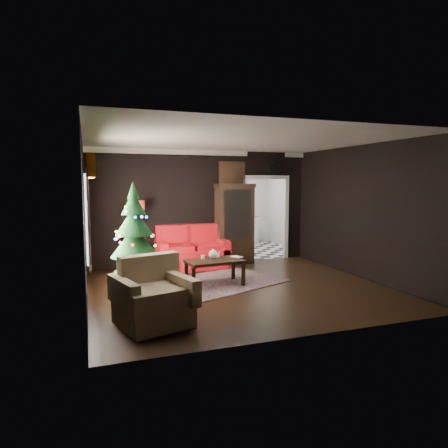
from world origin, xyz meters
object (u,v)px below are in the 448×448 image
object	(u,v)px
floor_lamp	(140,236)
kitchen_table	(238,239)
curio_cabinet	(234,226)
teapot	(213,254)
loveseat	(192,247)
armchair	(153,293)
wall_clock	(275,168)
christmas_tree	(134,239)
coffee_table	(214,272)

from	to	relation	value
floor_lamp	kitchen_table	size ratio (longest dim) A/B	2.10
floor_lamp	kitchen_table	xyz separation A→B (m)	(3.01, 1.66, -0.45)
curio_cabinet	teapot	bearing A→B (deg)	-122.41
loveseat	armchair	distance (m)	3.76
floor_lamp	wall_clock	distance (m)	3.90
teapot	wall_clock	distance (m)	3.50
loveseat	christmas_tree	bearing A→B (deg)	-127.24
kitchen_table	floor_lamp	bearing A→B (deg)	-151.17
floor_lamp	christmas_tree	size ratio (longest dim) A/B	0.85
curio_cabinet	wall_clock	size ratio (longest dim) A/B	5.94
coffee_table	kitchen_table	size ratio (longest dim) A/B	1.45
coffee_table	teapot	bearing A→B (deg)	85.90
armchair	teapot	size ratio (longest dim) A/B	4.76
floor_lamp	curio_cabinet	bearing A→B (deg)	5.50
teapot	kitchen_table	distance (m)	3.65
loveseat	armchair	xyz separation A→B (m)	(-1.47, -3.46, -0.04)
curio_cabinet	coffee_table	size ratio (longest dim) A/B	1.75
armchair	wall_clock	size ratio (longest dim) A/B	3.07
armchair	loveseat	bearing A→B (deg)	51.13
loveseat	kitchen_table	world-z (taller)	loveseat
loveseat	curio_cabinet	distance (m)	1.25
christmas_tree	kitchen_table	distance (m)	5.03
kitchen_table	coffee_table	bearing A→B (deg)	-118.28
teapot	wall_clock	size ratio (longest dim) A/B	0.65
teapot	loveseat	bearing A→B (deg)	91.32
floor_lamp	wall_clock	xyz separation A→B (m)	(3.56, 0.41, 1.55)
floor_lamp	armchair	bearing A→B (deg)	-94.26
teapot	christmas_tree	bearing A→B (deg)	-162.31
loveseat	curio_cabinet	size ratio (longest dim) A/B	0.89
kitchen_table	teapot	bearing A→B (deg)	-118.98
loveseat	armchair	bearing A→B (deg)	-112.98
floor_lamp	teapot	bearing A→B (deg)	-50.81
coffee_table	wall_clock	bearing A→B (deg)	41.36
christmas_tree	kitchen_table	bearing A→B (deg)	47.76
armchair	floor_lamp	bearing A→B (deg)	69.85
floor_lamp	kitchen_table	world-z (taller)	floor_lamp
curio_cabinet	floor_lamp	size ratio (longest dim) A/B	1.21
christmas_tree	wall_clock	xyz separation A→B (m)	(3.90, 2.44, 1.33)
armchair	coffee_table	xyz separation A→B (m)	(1.49, 1.81, -0.20)
curio_cabinet	christmas_tree	world-z (taller)	christmas_tree
loveseat	armchair	size ratio (longest dim) A/B	1.73
floor_lamp	wall_clock	world-z (taller)	wall_clock
christmas_tree	wall_clock	world-z (taller)	wall_clock
floor_lamp	teapot	size ratio (longest dim) A/B	7.62
floor_lamp	armchair	size ratio (longest dim) A/B	1.60
loveseat	teapot	distance (m)	1.54
loveseat	christmas_tree	size ratio (longest dim) A/B	0.92
teapot	floor_lamp	bearing A→B (deg)	129.19
christmas_tree	loveseat	bearing A→B (deg)	52.76
teapot	kitchen_table	bearing A→B (deg)	61.02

